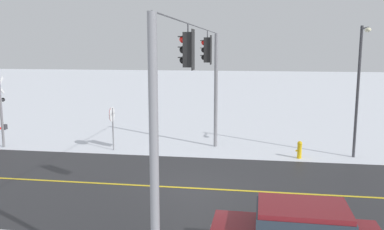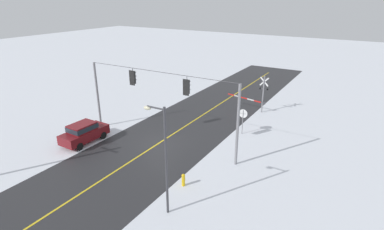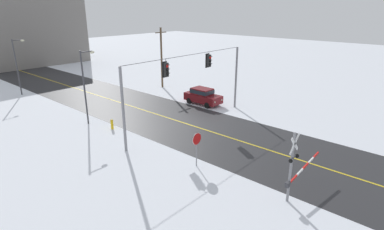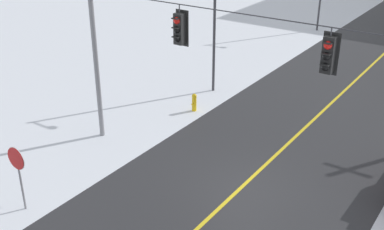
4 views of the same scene
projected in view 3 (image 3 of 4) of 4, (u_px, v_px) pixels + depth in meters
ground_plane at (190, 125)px, 27.76m from camera, size 160.00×160.00×0.00m
road_asphalt at (146, 111)px, 31.52m from camera, size 9.00×80.00×0.01m
lane_centre_line at (146, 111)px, 31.52m from camera, size 0.14×72.00×0.01m
signal_span at (190, 80)px, 26.38m from camera, size 14.20×0.47×6.22m
stop_sign at (197, 142)px, 20.07m from camera, size 0.80×0.09×2.35m
railroad_crossing at (294, 166)px, 16.53m from camera, size 4.49×0.31×4.00m
parked_car_maroon at (203, 96)px, 33.41m from camera, size 1.88×4.23×1.74m
streetlamp_near at (86, 81)px, 26.98m from camera, size 1.39×0.28×6.50m
streetlamp_far at (18, 62)px, 36.22m from camera, size 1.39×0.28×6.50m
fire_hydrant at (112, 124)px, 26.71m from camera, size 0.24×0.31×0.88m
utility_pole at (162, 57)px, 39.55m from camera, size 1.80×0.24×7.54m
building_distant at (27, 25)px, 56.22m from camera, size 17.08×11.66×13.74m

